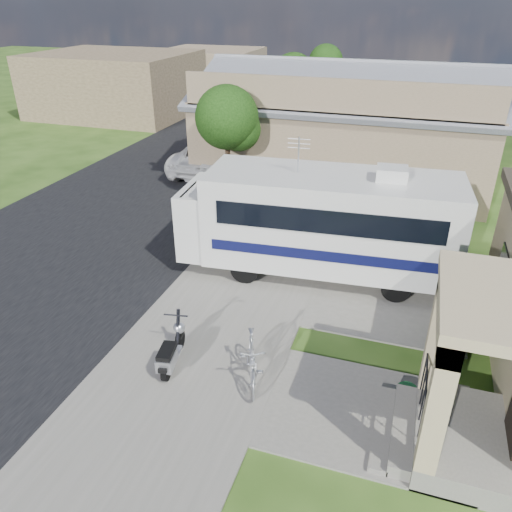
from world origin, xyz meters
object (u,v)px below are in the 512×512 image
(scooter, at_px, (171,351))
(garden_hose, at_px, (407,393))
(bicycle, at_px, (252,361))
(van, at_px, (251,118))
(pickup_truck, at_px, (214,154))
(motorhome, at_px, (320,220))
(shrub, at_px, (480,308))

(scooter, distance_m, garden_hose, 5.15)
(scooter, height_order, garden_hose, scooter)
(bicycle, bearing_deg, van, 87.85)
(pickup_truck, height_order, garden_hose, pickup_truck)
(motorhome, bearing_deg, scooter, -116.97)
(motorhome, relative_size, shrub, 3.46)
(scooter, relative_size, garden_hose, 3.64)
(shrub, bearing_deg, scooter, -156.50)
(scooter, distance_m, bicycle, 1.86)
(garden_hose, bearing_deg, motorhome, 122.20)
(scooter, bearing_deg, bicycle, -5.96)
(scooter, relative_size, pickup_truck, 0.28)
(bicycle, bearing_deg, pickup_truck, 94.68)
(garden_hose, bearing_deg, scooter, -172.08)
(motorhome, height_order, pickup_truck, motorhome)
(motorhome, bearing_deg, pickup_truck, 124.90)
(bicycle, xyz_separation_m, pickup_truck, (-6.39, 13.35, 0.24))
(bicycle, height_order, pickup_truck, pickup_truck)
(bicycle, distance_m, van, 21.57)
(shrub, height_order, pickup_truck, shrub)
(motorhome, distance_m, van, 16.92)
(scooter, height_order, van, van)
(shrub, bearing_deg, motorhome, 149.35)
(scooter, xyz_separation_m, garden_hose, (5.09, 0.71, -0.37))
(shrub, distance_m, pickup_truck, 15.33)
(motorhome, height_order, scooter, motorhome)
(shrub, xyz_separation_m, van, (-11.53, 17.77, -0.24))
(scooter, bearing_deg, shrub, 13.14)
(bicycle, relative_size, van, 0.28)
(bicycle, relative_size, garden_hose, 4.18)
(shrub, bearing_deg, pickup_truck, 135.77)
(motorhome, distance_m, scooter, 5.89)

